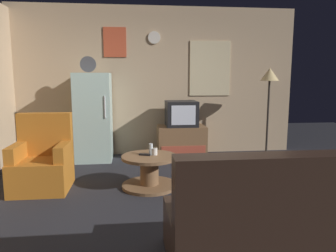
{
  "coord_description": "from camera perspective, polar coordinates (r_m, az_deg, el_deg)",
  "views": [
    {
      "loc": [
        -0.42,
        -3.44,
        1.41
      ],
      "look_at": [
        0.06,
        0.9,
        0.75
      ],
      "focal_mm": 33.72,
      "sensor_mm": 36.0,
      "label": 1
    }
  ],
  "objects": [
    {
      "name": "fridge",
      "position": [
        5.56,
        -13.29,
        1.6
      ],
      "size": [
        0.6,
        0.62,
        1.77
      ],
      "color": "silver",
      "rests_on": "ground_plane"
    },
    {
      "name": "standing_lamp",
      "position": [
        5.8,
        17.86,
        7.68
      ],
      "size": [
        0.32,
        0.32,
        1.59
      ],
      "color": "#332D28",
      "rests_on": "ground_plane"
    },
    {
      "name": "wall_with_art",
      "position": [
        5.9,
        -2.16,
        8.04
      ],
      "size": [
        5.2,
        0.12,
        2.69
      ],
      "color": "tan",
      "rests_on": "ground_plane"
    },
    {
      "name": "wine_glass",
      "position": [
        4.12,
        -3.12,
        -4.22
      ],
      "size": [
        0.05,
        0.05,
        0.15
      ],
      "primitive_type": "cylinder",
      "color": "silver",
      "rests_on": "coffee_table"
    },
    {
      "name": "tv_stand",
      "position": [
        5.63,
        2.42,
        -2.9
      ],
      "size": [
        0.84,
        0.53,
        0.58
      ],
      "color": "brown",
      "rests_on": "ground_plane"
    },
    {
      "name": "book_stack",
      "position": [
        5.64,
        8.9,
        -5.6
      ],
      "size": [
        0.19,
        0.16,
        0.08
      ],
      "color": "#47C86F",
      "rests_on": "ground_plane"
    },
    {
      "name": "couch",
      "position": [
        2.64,
        19.7,
        -16.5
      ],
      "size": [
        1.7,
        0.8,
        0.92
      ],
      "color": "black",
      "rests_on": "ground_plane"
    },
    {
      "name": "mug_ceramic_tan",
      "position": [
        4.16,
        -2.52,
        -4.54
      ],
      "size": [
        0.08,
        0.08,
        0.09
      ],
      "primitive_type": "cylinder",
      "color": "tan",
      "rests_on": "coffee_table"
    },
    {
      "name": "mug_ceramic_white",
      "position": [
        4.13,
        -2.46,
        -4.63
      ],
      "size": [
        0.08,
        0.08,
        0.09
      ],
      "primitive_type": "cylinder",
      "color": "silver",
      "rests_on": "coffee_table"
    },
    {
      "name": "armchair",
      "position": [
        4.38,
        -21.7,
        -6.2
      ],
      "size": [
        0.68,
        0.68,
        0.96
      ],
      "color": "#B2661E",
      "rests_on": "ground_plane"
    },
    {
      "name": "crt_tv",
      "position": [
        5.55,
        2.42,
        2.26
      ],
      "size": [
        0.54,
        0.51,
        0.44
      ],
      "color": "black",
      "rests_on": "tv_stand"
    },
    {
      "name": "remote_control",
      "position": [
        4.11,
        -4.23,
        -5.18
      ],
      "size": [
        0.16,
        0.09,
        0.02
      ],
      "primitive_type": "cube",
      "rotation": [
        0.0,
        0.0,
        -0.35
      ],
      "color": "black",
      "rests_on": "coffee_table"
    },
    {
      "name": "ground_plane",
      "position": [
        3.74,
        0.64,
        -13.55
      ],
      "size": [
        12.0,
        12.0,
        0.0
      ],
      "primitive_type": "plane",
      "color": "#232328"
    },
    {
      "name": "coffee_table",
      "position": [
        4.16,
        -3.38,
        -8.19
      ],
      "size": [
        0.72,
        0.72,
        0.42
      ],
      "color": "brown",
      "rests_on": "ground_plane"
    }
  ]
}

